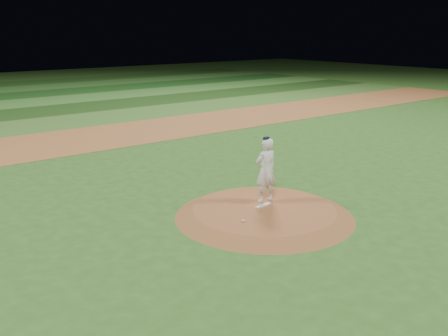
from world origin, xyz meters
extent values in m
plane|color=#2C5B1D|center=(0.00, 0.00, 0.00)|extent=(120.00, 120.00, 0.00)
cube|color=#955A2E|center=(0.00, 14.00, 0.01)|extent=(70.00, 6.00, 0.02)
cube|color=#3A6826|center=(0.00, 19.50, 0.01)|extent=(70.00, 5.00, 0.02)
cube|color=#1C3F14|center=(0.00, 24.50, 0.01)|extent=(70.00, 5.00, 0.02)
cone|color=brown|center=(0.00, 0.00, 0.12)|extent=(5.50, 5.50, 0.25)
cube|color=silver|center=(0.14, 0.19, 0.27)|extent=(0.62, 0.22, 0.03)
ellipsoid|color=beige|center=(-1.22, -0.44, 0.28)|extent=(0.11, 0.11, 0.06)
imported|color=white|center=(0.47, 0.47, 1.28)|extent=(0.79, 0.56, 2.07)
ellipsoid|color=black|center=(0.47, 0.47, 2.30)|extent=(0.22, 0.22, 0.15)
camera|label=1|loc=(-9.89, -10.54, 5.57)|focal=40.00mm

